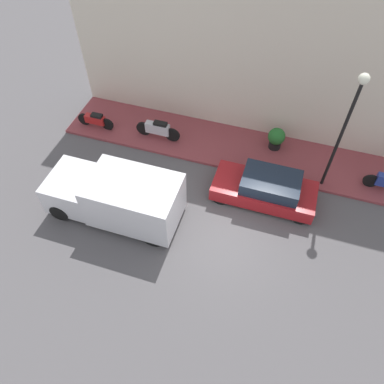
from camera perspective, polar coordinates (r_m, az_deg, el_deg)
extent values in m
plane|color=#514F51|center=(13.95, 4.81, -6.51)|extent=(60.00, 60.00, 0.00)
cube|color=brown|center=(16.83, 8.80, 6.20)|extent=(2.72, 16.84, 0.12)
cube|color=beige|center=(15.87, 11.62, 19.13)|extent=(0.30, 16.84, 7.27)
cube|color=maroon|center=(14.84, 10.87, 0.19)|extent=(1.71, 3.96, 0.58)
cube|color=#192333|center=(14.43, 11.96, 1.40)|extent=(1.51, 2.18, 0.53)
cylinder|color=black|center=(14.60, 4.34, -0.90)|extent=(0.20, 0.57, 0.57)
cylinder|color=black|center=(15.55, 5.75, 3.14)|extent=(0.20, 0.57, 0.57)
cylinder|color=black|center=(14.56, 16.17, -3.78)|extent=(0.20, 0.57, 0.57)
cylinder|color=black|center=(15.51, 16.85, 0.46)|extent=(0.20, 0.57, 0.57)
cube|color=silver|center=(13.64, -8.72, -1.21)|extent=(2.08, 3.24, 1.74)
cube|color=silver|center=(14.85, -17.42, 0.52)|extent=(1.97, 1.75, 1.22)
cube|color=#192333|center=(14.73, -18.59, 1.61)|extent=(1.76, 0.96, 0.49)
cylinder|color=black|center=(14.88, -19.50, -2.91)|extent=(0.22, 0.75, 0.75)
cylinder|color=black|center=(15.75, -16.25, 2.11)|extent=(0.22, 0.75, 0.75)
cylinder|color=black|center=(13.45, -6.00, -6.99)|extent=(0.22, 0.75, 0.75)
cylinder|color=black|center=(14.41, -3.35, -1.21)|extent=(0.22, 0.75, 0.75)
cylinder|color=black|center=(16.57, 25.58, 1.54)|extent=(0.10, 0.61, 0.61)
cube|color=#B21E1E|center=(18.03, -14.55, 10.67)|extent=(0.30, 0.94, 0.37)
cube|color=black|center=(17.82, -14.34, 11.22)|extent=(0.27, 0.51, 0.12)
cylinder|color=black|center=(18.39, -16.09, 10.61)|extent=(0.10, 0.59, 0.59)
cylinder|color=black|center=(17.85, -12.79, 10.03)|extent=(0.10, 0.59, 0.59)
cube|color=#B7B7BF|center=(16.91, -5.26, 9.64)|extent=(0.30, 1.09, 0.49)
cube|color=black|center=(16.66, -4.85, 10.34)|extent=(0.27, 0.60, 0.12)
cylinder|color=black|center=(17.27, -7.37, 9.56)|extent=(0.10, 0.68, 0.68)
cylinder|color=black|center=(16.83, -3.01, 8.69)|extent=(0.10, 0.68, 0.68)
cylinder|color=black|center=(14.55, 21.52, 7.46)|extent=(0.12, 0.12, 4.78)
sphere|color=silver|center=(13.12, 24.73, 15.39)|extent=(0.37, 0.37, 0.37)
cylinder|color=black|center=(17.01, 12.49, 7.11)|extent=(0.53, 0.53, 0.34)
sphere|color=#236628|center=(16.70, 12.76, 8.27)|extent=(0.74, 0.74, 0.74)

